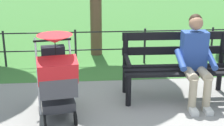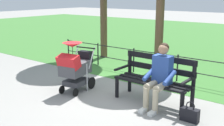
% 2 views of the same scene
% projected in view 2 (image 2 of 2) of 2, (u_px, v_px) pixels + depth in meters
% --- Properties ---
extents(ground_plane, '(60.00, 60.00, 0.00)m').
position_uv_depth(ground_plane, '(118.00, 93.00, 6.11)').
color(ground_plane, gray).
extents(park_bench, '(1.61, 0.63, 0.96)m').
position_uv_depth(park_bench, '(155.00, 77.00, 5.56)').
color(park_bench, black).
rests_on(park_bench, ground).
extents(person_on_bench, '(0.54, 0.74, 1.28)m').
position_uv_depth(person_on_bench, '(160.00, 74.00, 5.23)').
color(person_on_bench, tan).
rests_on(person_on_bench, ground).
extents(stroller, '(0.63, 0.95, 1.15)m').
position_uv_depth(stroller, '(75.00, 66.00, 6.12)').
color(stroller, black).
rests_on(stroller, ground).
extents(handbag, '(0.32, 0.14, 0.37)m').
position_uv_depth(handbag, '(190.00, 114.00, 4.75)').
color(handbag, black).
rests_on(handbag, ground).
extents(park_fence, '(6.71, 0.04, 0.70)m').
position_uv_depth(park_fence, '(154.00, 62.00, 7.30)').
color(park_fence, black).
rests_on(park_fence, ground).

